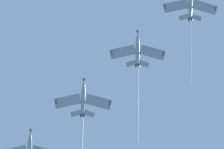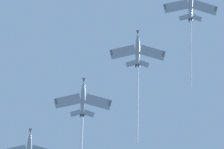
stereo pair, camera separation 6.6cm
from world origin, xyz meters
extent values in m
ellipsoid|color=gray|center=(-18.81, -0.72, 173.87)|extent=(6.67, 11.20, 5.47)
ellipsoid|color=black|center=(-19.60, 0.85, 175.16)|extent=(2.21, 3.08, 1.82)
cube|color=gray|center=(-23.24, -3.73, 173.49)|extent=(9.08, 8.47, 1.45)
cube|color=#595E60|center=(-26.76, -5.85, 173.50)|extent=(1.66, 1.77, 0.74)
cube|color=gray|center=(-13.75, 1.01, 173.49)|extent=(9.53, 5.31, 1.45)
cube|color=#595E60|center=(-9.94, 2.55, 173.50)|extent=(1.06, 1.84, 0.74)
cube|color=gray|center=(-18.76, -5.93, 172.12)|extent=(3.79, 3.77, 0.78)
cube|color=gray|center=(-14.68, -3.89, 172.12)|extent=(3.82, 2.26, 0.78)
cube|color=#595E60|center=(-16.59, -5.18, 173.50)|extent=(1.60, 2.97, 3.46)
cylinder|color=#38383D|center=(-16.80, -5.75, 171.74)|extent=(1.26, 1.45, 1.10)
cylinder|color=#38383D|center=(-16.00, -5.35, 171.74)|extent=(1.26, 1.45, 1.10)
cylinder|color=white|center=(-11.00, -16.37, 167.23)|extent=(11.40, 21.85, 9.56)
ellipsoid|color=gray|center=(5.89, -7.71, 167.73)|extent=(6.48, 11.28, 5.44)
cone|color=#595E60|center=(3.19, -2.04, 170.06)|extent=(1.91, 2.25, 1.68)
ellipsoid|color=black|center=(5.13, -6.12, 169.02)|extent=(2.17, 3.08, 1.82)
cube|color=gray|center=(1.41, -10.64, 167.36)|extent=(9.14, 8.38, 1.44)
cube|color=#595E60|center=(-2.16, -12.69, 167.37)|extent=(1.64, 1.78, 0.74)
cube|color=gray|center=(10.98, -6.08, 167.36)|extent=(9.50, 5.16, 1.44)
cube|color=#595E60|center=(14.82, -4.61, 167.37)|extent=(1.03, 1.83, 0.74)
cube|color=gray|center=(5.84, -12.93, 165.99)|extent=(3.81, 3.74, 0.78)
cube|color=gray|center=(9.96, -10.97, 165.99)|extent=(3.80, 2.20, 0.78)
cube|color=#595E60|center=(8.03, -12.22, 167.37)|extent=(1.55, 2.99, 3.46)
cylinder|color=#38383D|center=(7.80, -12.79, 165.62)|extent=(1.24, 1.44, 1.10)
cylinder|color=#38383D|center=(8.61, -12.40, 165.62)|extent=(1.24, 1.44, 1.10)
cylinder|color=white|center=(13.73, -24.21, 160.85)|extent=(11.91, 23.61, 10.30)
ellipsoid|color=gray|center=(30.27, -15.13, 160.97)|extent=(6.51, 11.27, 5.43)
cone|color=#595E60|center=(27.55, -9.46, 163.28)|extent=(1.91, 2.25, 1.68)
ellipsoid|color=black|center=(29.51, -13.54, 162.25)|extent=(2.17, 3.08, 1.81)
cube|color=gray|center=(25.80, -18.06, 160.59)|extent=(9.13, 8.39, 1.43)
cube|color=#595E60|center=(22.24, -20.13, 160.60)|extent=(1.64, 1.78, 0.74)
cube|color=gray|center=(35.36, -13.49, 160.59)|extent=(9.51, 5.18, 1.43)
cube|color=#595E60|center=(39.19, -12.01, 160.60)|extent=(1.03, 1.84, 0.74)
cube|color=gray|center=(30.24, -20.35, 159.23)|extent=(3.81, 3.75, 0.77)
cube|color=gray|center=(34.35, -18.38, 159.23)|extent=(3.80, 2.20, 0.77)
cube|color=#595E60|center=(32.42, -19.63, 160.62)|extent=(1.55, 2.98, 3.46)
cylinder|color=#38383D|center=(32.20, -20.20, 158.86)|extent=(1.25, 1.44, 1.10)
cylinder|color=#38383D|center=(33.01, -19.81, 158.86)|extent=(1.25, 1.44, 1.10)
cone|color=#595E60|center=(50.72, -17.40, 157.07)|extent=(1.91, 2.26, 1.71)
ellipsoid|color=black|center=(52.64, -21.46, 155.91)|extent=(2.16, 3.08, 1.88)
camera|label=1|loc=(11.36, 2.40, 1.95)|focal=74.25mm
camera|label=2|loc=(11.42, 2.43, 1.95)|focal=74.25mm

